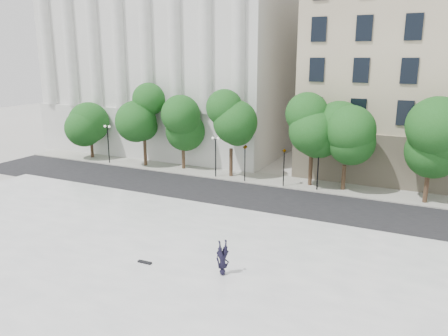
{
  "coord_description": "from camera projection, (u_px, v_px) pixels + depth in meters",
  "views": [
    {
      "loc": [
        14.36,
        -15.36,
        11.89
      ],
      "look_at": [
        2.08,
        10.0,
        4.68
      ],
      "focal_mm": 35.0,
      "sensor_mm": 36.0,
      "label": 1
    }
  ],
  "objects": [
    {
      "name": "ground",
      "position": [
        103.0,
        295.0,
        22.4
      ],
      "size": [
        160.0,
        160.0,
        0.0
      ],
      "primitive_type": "plane",
      "color": "beige",
      "rests_on": "ground"
    },
    {
      "name": "plaza",
      "position": [
        138.0,
        267.0,
        24.96
      ],
      "size": [
        44.0,
        22.0,
        0.45
      ],
      "primitive_type": "cube",
      "color": "white",
      "rests_on": "ground"
    },
    {
      "name": "street",
      "position": [
        242.0,
        197.0,
        38.1
      ],
      "size": [
        60.0,
        8.0,
        0.02
      ],
      "primitive_type": "cube",
      "color": "black",
      "rests_on": "ground"
    },
    {
      "name": "far_sidewalk",
      "position": [
        267.0,
        179.0,
        43.32
      ],
      "size": [
        60.0,
        4.0,
        0.12
      ],
      "primitive_type": "cube",
      "color": "#A3A297",
      "rests_on": "ground"
    },
    {
      "name": "building_west",
      "position": [
        190.0,
        49.0,
        60.03
      ],
      "size": [
        31.5,
        27.65,
        25.6
      ],
      "color": "silver",
      "rests_on": "ground"
    },
    {
      "name": "traffic_light_west",
      "position": [
        245.0,
        144.0,
        41.61
      ],
      "size": [
        0.72,
        1.95,
        4.27
      ],
      "color": "black",
      "rests_on": "ground"
    },
    {
      "name": "traffic_light_east",
      "position": [
        284.0,
        149.0,
        39.98
      ],
      "size": [
        0.84,
        1.63,
        4.15
      ],
      "color": "black",
      "rests_on": "ground"
    },
    {
      "name": "person_lying",
      "position": [
        223.0,
        270.0,
        23.55
      ],
      "size": [
        1.87,
        1.94,
        0.54
      ],
      "primitive_type": "imported",
      "rotation": [
        -1.54,
        0.0,
        0.75
      ],
      "color": "black",
      "rests_on": "plaza"
    },
    {
      "name": "skateboard",
      "position": [
        145.0,
        262.0,
        24.91
      ],
      "size": [
        0.86,
        0.24,
        0.09
      ],
      "primitive_type": "cube",
      "rotation": [
        0.0,
        0.0,
        0.03
      ],
      "color": "black",
      "rests_on": "plaza"
    },
    {
      "name": "street_trees",
      "position": [
        232.0,
        127.0,
        43.28
      ],
      "size": [
        41.03,
        5.39,
        7.75
      ],
      "color": "#382619",
      "rests_on": "ground"
    },
    {
      "name": "lamp_posts",
      "position": [
        256.0,
        153.0,
        41.62
      ],
      "size": [
        36.38,
        0.28,
        4.46
      ],
      "color": "black",
      "rests_on": "ground"
    }
  ]
}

